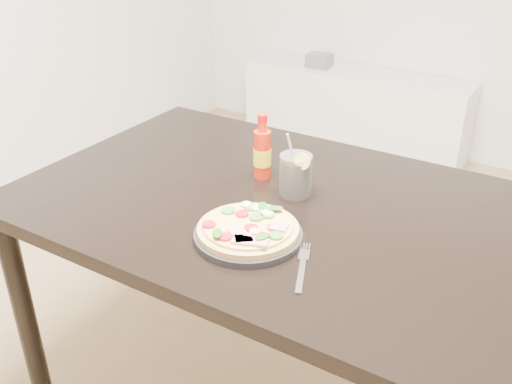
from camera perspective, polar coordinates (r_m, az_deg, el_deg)
The scene contains 8 objects.
dining_table at distance 1.55m, azimuth 2.32°, elevation -3.58°, with size 1.40×0.90×0.75m.
plate at distance 1.35m, azimuth -0.79°, elevation -4.32°, with size 0.26×0.26×0.02m, color black.
pizza at distance 1.33m, azimuth -0.73°, elevation -3.59°, with size 0.24×0.24×0.03m.
hot_sauce_bottle at distance 1.60m, azimuth 0.63°, elevation 3.93°, with size 0.05×0.05×0.19m.
cola_cup at distance 1.52m, azimuth 3.98°, elevation 1.62°, with size 0.09×0.09×0.18m.
fork at distance 1.26m, azimuth 4.67°, elevation -7.31°, with size 0.09×0.18×0.00m.
media_console at distance 3.68m, azimuth 9.79°, elevation 8.00°, with size 1.40×0.34×0.50m, color white.
cd_stack at distance 3.68m, azimuth 6.36°, elevation 12.95°, with size 0.14×0.12×0.08m.
Camera 1 is at (0.46, -1.17, 1.47)m, focal length 40.00 mm.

